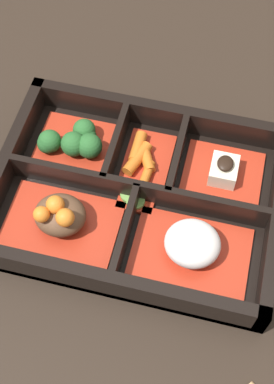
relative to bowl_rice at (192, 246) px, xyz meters
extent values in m
plane|color=black|center=(0.08, -0.05, -0.03)|extent=(3.00, 3.00, 0.00)
cube|color=black|center=(0.08, -0.05, -0.02)|extent=(0.34, 0.25, 0.01)
cube|color=black|center=(0.08, -0.17, -0.01)|extent=(0.34, 0.01, 0.05)
cube|color=black|center=(0.08, 0.06, -0.01)|extent=(0.34, 0.01, 0.05)
cube|color=black|center=(-0.09, -0.05, -0.01)|extent=(0.01, 0.25, 0.05)
cube|color=black|center=(0.24, -0.05, -0.01)|extent=(0.01, 0.25, 0.05)
cube|color=black|center=(0.08, -0.05, -0.01)|extent=(0.31, 0.01, 0.05)
cube|color=black|center=(0.04, -0.11, -0.01)|extent=(0.01, 0.11, 0.05)
cube|color=black|center=(0.12, -0.11, -0.01)|extent=(0.01, 0.11, 0.05)
cube|color=black|center=(0.08, 0.00, -0.01)|extent=(0.01, 0.11, 0.05)
cube|color=#B22D19|center=(0.00, 0.00, -0.02)|extent=(0.13, 0.09, 0.01)
ellipsoid|color=silver|center=(0.00, 0.00, 0.01)|extent=(0.06, 0.06, 0.04)
cube|color=#B22D19|center=(0.15, 0.00, -0.02)|extent=(0.13, 0.09, 0.01)
ellipsoid|color=brown|center=(0.15, 0.00, 0.00)|extent=(0.06, 0.05, 0.04)
sphere|color=orange|center=(0.17, 0.01, 0.02)|extent=(0.02, 0.02, 0.02)
sphere|color=orange|center=(0.14, 0.01, 0.03)|extent=(0.02, 0.02, 0.02)
sphere|color=orange|center=(0.16, 0.00, 0.03)|extent=(0.02, 0.02, 0.02)
cube|color=#B22D19|center=(-0.02, -0.11, -0.02)|extent=(0.10, 0.09, 0.01)
cube|color=beige|center=(-0.02, -0.11, 0.00)|extent=(0.03, 0.04, 0.02)
ellipsoid|color=black|center=(-0.02, -0.11, 0.01)|extent=(0.02, 0.02, 0.01)
cube|color=#B22D19|center=(0.08, -0.11, -0.02)|extent=(0.06, 0.09, 0.01)
cylinder|color=#D1661E|center=(0.09, -0.12, -0.01)|extent=(0.01, 0.04, 0.01)
cylinder|color=#D1661E|center=(0.09, -0.10, -0.01)|extent=(0.03, 0.05, 0.01)
cylinder|color=#D1661E|center=(0.07, -0.11, -0.01)|extent=(0.03, 0.04, 0.01)
cylinder|color=#D1661E|center=(0.07, -0.09, -0.01)|extent=(0.01, 0.03, 0.01)
cube|color=#B22D19|center=(0.17, -0.11, -0.02)|extent=(0.09, 0.09, 0.01)
sphere|color=#265B28|center=(0.20, -0.10, 0.00)|extent=(0.03, 0.03, 0.03)
sphere|color=#265B28|center=(0.15, -0.10, 0.00)|extent=(0.03, 0.03, 0.03)
sphere|color=#265B28|center=(0.17, -0.10, 0.00)|extent=(0.03, 0.03, 0.03)
sphere|color=#265B28|center=(0.20, -0.09, 0.00)|extent=(0.03, 0.03, 0.03)
sphere|color=#265B28|center=(0.16, -0.12, 0.00)|extent=(0.02, 0.02, 0.02)
sphere|color=#265B28|center=(0.16, -0.12, 0.00)|extent=(0.03, 0.03, 0.03)
cube|color=#B22D19|center=(0.08, -0.05, -0.02)|extent=(0.04, 0.04, 0.01)
cylinder|color=#75A84C|center=(0.08, -0.05, -0.01)|extent=(0.02, 0.02, 0.00)
cylinder|color=#75A84C|center=(0.08, -0.06, -0.01)|extent=(0.02, 0.02, 0.00)
cylinder|color=#75A84C|center=(0.08, -0.06, -0.01)|extent=(0.03, 0.03, 0.00)
camera|label=1|loc=(0.00, 0.26, 0.54)|focal=50.00mm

